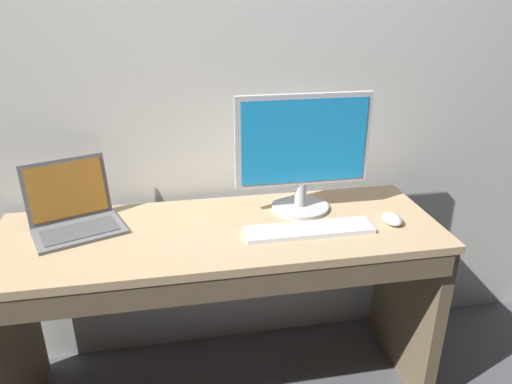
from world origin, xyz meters
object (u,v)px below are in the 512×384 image
(external_monitor, at_px, (303,153))
(computer_mouse, at_px, (392,219))
(laptop_space_gray, at_px, (75,215))
(wired_keyboard, at_px, (309,230))

(external_monitor, xyz_separation_m, computer_mouse, (0.31, -0.18, -0.22))
(external_monitor, height_order, computer_mouse, external_monitor)
(laptop_space_gray, bearing_deg, wired_keyboard, -12.68)
(laptop_space_gray, bearing_deg, computer_mouse, -8.61)
(computer_mouse, bearing_deg, wired_keyboard, 179.77)
(laptop_space_gray, height_order, external_monitor, external_monitor)
(laptop_space_gray, relative_size, external_monitor, 0.71)
(laptop_space_gray, relative_size, computer_mouse, 3.70)
(external_monitor, distance_m, computer_mouse, 0.42)
(wired_keyboard, distance_m, computer_mouse, 0.33)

